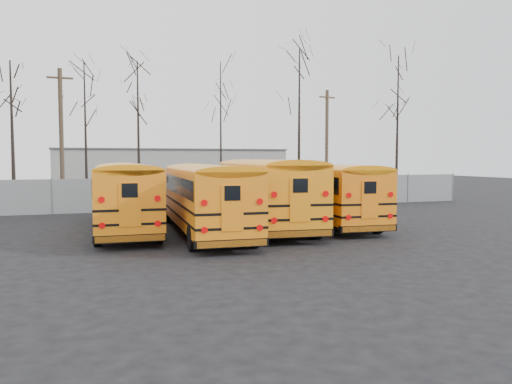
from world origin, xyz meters
name	(u,v)px	position (x,y,z in m)	size (l,w,h in m)	color
ground	(252,239)	(0.00, 0.00, 0.00)	(120.00, 120.00, 0.00)	black
fence	(191,193)	(0.00, 12.00, 1.00)	(40.00, 0.04, 2.00)	gray
distant_building	(170,170)	(2.00, 32.00, 2.00)	(22.00, 8.00, 4.00)	#9B9B97
bus_a	(124,191)	(-4.61, 3.56, 1.77)	(2.86, 10.86, 3.02)	black
bus_b	(206,193)	(-1.51, 1.42, 1.74)	(2.99, 10.76, 2.98)	black
bus_c	(264,187)	(1.54, 2.79, 1.86)	(3.59, 11.54, 3.18)	black
bus_d	(323,189)	(4.59, 2.95, 1.73)	(3.08, 10.68, 2.95)	black
utility_pole_left	(61,137)	(-7.53, 14.74, 4.48)	(1.55, 0.27, 8.72)	#453627
utility_pole_right	(327,142)	(12.79, 18.64, 4.51)	(1.55, 0.43, 8.79)	brown
tree_1	(12,136)	(-10.35, 15.19, 4.56)	(0.26, 0.26, 9.12)	black
tree_2	(86,134)	(-6.10, 16.85, 4.82)	(0.26, 0.26, 9.63)	black
tree_3	(138,133)	(-2.61, 17.14, 4.96)	(0.26, 0.26, 9.91)	black
tree_4	(221,133)	(3.18, 16.57, 5.05)	(0.26, 0.26, 10.10)	black
tree_5	(299,124)	(9.79, 17.51, 5.85)	(0.26, 0.26, 11.70)	black
tree_6	(397,127)	(17.42, 15.50, 5.64)	(0.26, 0.26, 11.29)	black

